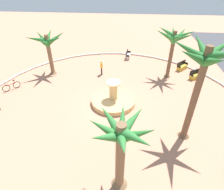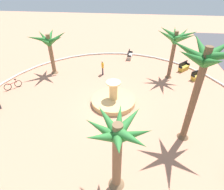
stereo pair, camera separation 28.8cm
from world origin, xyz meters
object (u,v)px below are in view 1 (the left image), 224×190
(fountain, at_px, (113,100))
(palm_tree_by_curb, at_px, (203,69))
(palm_tree_far_side, at_px, (48,44))
(bench_southeast, at_px, (182,67))
(bicycle_red_frame, at_px, (12,86))
(bench_west, at_px, (196,76))
(palm_tree_near_fountain, at_px, (174,40))
(bench_north, at_px, (128,56))
(palm_tree_mid_plaza, at_px, (121,140))
(person_cyclist_photo, at_px, (101,67))

(fountain, bearing_deg, palm_tree_by_curb, 56.99)
(palm_tree_by_curb, height_order, palm_tree_far_side, palm_tree_by_curb)
(bench_southeast, xyz_separation_m, bicycle_red_frame, (6.12, -17.73, 0.04))
(bench_west, relative_size, bench_southeast, 1.09)
(palm_tree_by_curb, relative_size, bench_southeast, 4.68)
(palm_tree_near_fountain, height_order, bench_west, palm_tree_near_fountain)
(palm_tree_near_fountain, xyz_separation_m, bench_southeast, (-1.97, 1.96, -3.81))
(bench_north, height_order, bicycle_red_frame, bench_north)
(bench_west, height_order, bicycle_red_frame, bench_west)
(fountain, bearing_deg, bicycle_red_frame, -97.19)
(fountain, bearing_deg, bench_west, 121.89)
(palm_tree_near_fountain, height_order, bench_north, palm_tree_near_fountain)
(fountain, xyz_separation_m, bicycle_red_frame, (-1.29, -10.21, 0.07))
(bicycle_red_frame, bearing_deg, bench_west, 102.14)
(palm_tree_by_curb, bearing_deg, bench_southeast, 168.84)
(bench_west, distance_m, bench_north, 8.95)
(palm_tree_far_side, distance_m, bench_north, 10.42)
(palm_tree_by_curb, height_order, palm_tree_mid_plaza, palm_tree_by_curb)
(palm_tree_by_curb, xyz_separation_m, palm_tree_far_side, (-8.54, -12.74, -1.83))
(bench_north, bearing_deg, bench_southeast, 66.07)
(bench_north, bearing_deg, person_cyclist_photo, -29.76)
(person_cyclist_photo, bearing_deg, bicycle_red_frame, -64.88)
(fountain, xyz_separation_m, bench_west, (-5.33, 8.56, 0.04))
(bench_north, bearing_deg, bench_west, 56.54)
(bench_southeast, bearing_deg, palm_tree_far_side, -81.03)
(palm_tree_mid_plaza, relative_size, bicycle_red_frame, 3.63)
(palm_tree_mid_plaza, height_order, person_cyclist_photo, palm_tree_mid_plaza)
(palm_tree_far_side, distance_m, bench_west, 16.23)
(bench_southeast, bearing_deg, bicycle_red_frame, -70.96)
(palm_tree_mid_plaza, bearing_deg, bench_west, 149.66)
(fountain, height_order, bicycle_red_frame, fountain)
(palm_tree_far_side, xyz_separation_m, bench_west, (-0.27, 15.92, -3.14))
(palm_tree_mid_plaza, xyz_separation_m, bench_north, (-17.84, 0.09, -3.20))
(palm_tree_by_curb, bearing_deg, fountain, -123.01)
(bench_north, height_order, bench_southeast, same)
(bench_southeast, bearing_deg, bench_west, 26.47)
(palm_tree_near_fountain, height_order, bicycle_red_frame, palm_tree_near_fountain)
(bicycle_red_frame, bearing_deg, bench_north, 128.44)
(bench_west, bearing_deg, palm_tree_far_side, -89.02)
(palm_tree_near_fountain, distance_m, person_cyclist_photo, 8.02)
(palm_tree_by_curb, bearing_deg, palm_tree_mid_plaza, -46.90)
(palm_tree_by_curb, relative_size, person_cyclist_photo, 4.16)
(palm_tree_near_fountain, distance_m, bench_southeast, 4.71)
(bench_southeast, relative_size, bicycle_red_frame, 1.12)
(palm_tree_near_fountain, bearing_deg, palm_tree_by_curb, -1.25)
(bench_north, height_order, person_cyclist_photo, person_cyclist_photo)
(palm_tree_by_curb, bearing_deg, palm_tree_far_side, -123.85)
(bench_north, xyz_separation_m, bench_southeast, (2.85, 6.43, 0.00))
(fountain, bearing_deg, palm_tree_mid_plaza, 7.55)
(palm_tree_far_side, height_order, bicycle_red_frame, palm_tree_far_side)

